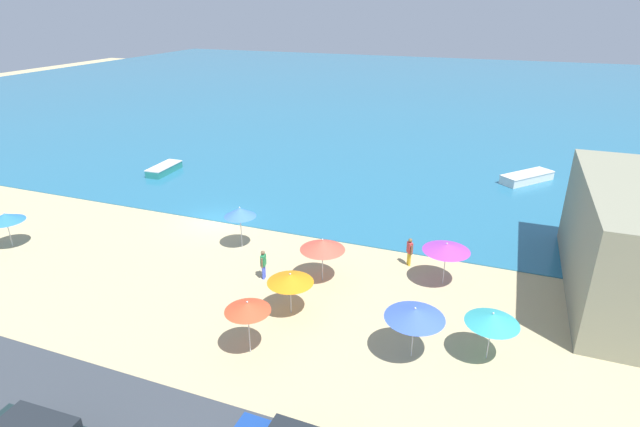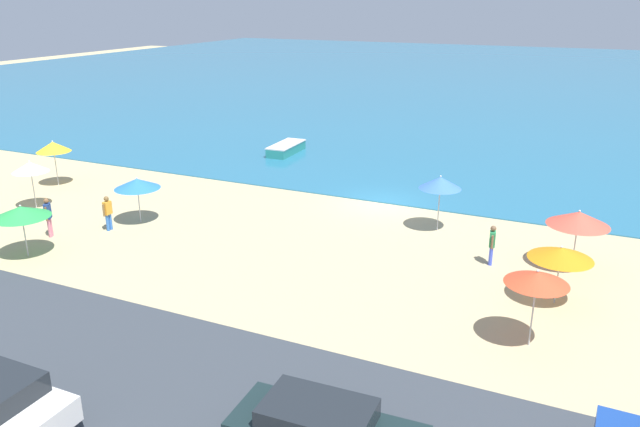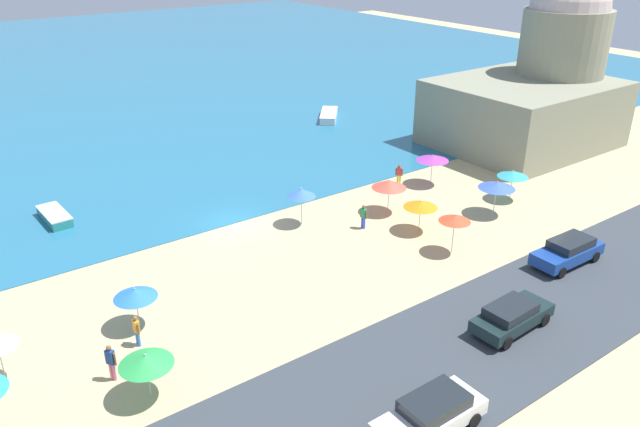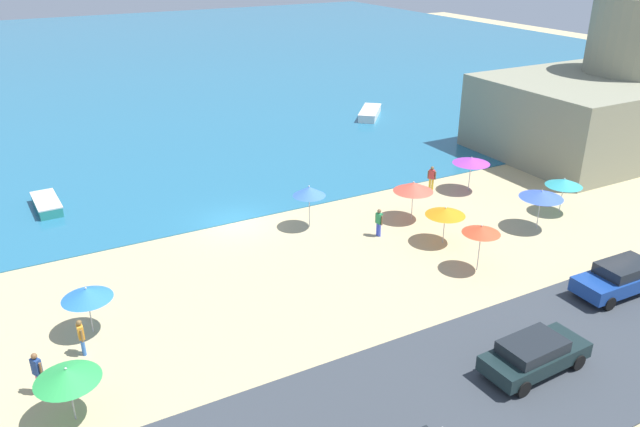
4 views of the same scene
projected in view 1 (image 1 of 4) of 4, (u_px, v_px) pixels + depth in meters
name	position (u px, v px, depth m)	size (l,w,h in m)	color
ground_plane	(215.00, 221.00, 33.04)	(160.00, 160.00, 0.00)	tan
sea	(397.00, 91.00, 80.36)	(150.00, 110.00, 0.05)	#24678A
beach_umbrella_0	(493.00, 318.00, 19.64)	(2.14, 2.14, 2.22)	#B2B2B7
beach_umbrella_1	(447.00, 247.00, 24.97)	(2.39, 2.39, 2.34)	#B2B2B7
beach_umbrella_2	(415.00, 313.00, 19.69)	(2.43, 2.43, 2.37)	#B2B2B7
beach_umbrella_3	(323.00, 245.00, 25.32)	(2.33, 2.33, 2.39)	#B2B2B7
beach_umbrella_4	(247.00, 307.00, 19.86)	(1.88, 1.88, 2.50)	#B2B2B7
beach_umbrella_6	(290.00, 278.00, 22.64)	(2.15, 2.15, 2.12)	#B2B2B7
beach_umbrella_7	(240.00, 212.00, 28.75)	(1.86, 1.86, 2.57)	#B2B2B7
beach_umbrella_8	(5.00, 217.00, 28.95)	(2.08, 2.08, 2.18)	#B2B2B7
bather_0	(263.00, 263.00, 25.92)	(0.28, 0.56, 1.61)	blue
bather_2	(410.00, 250.00, 27.24)	(0.39, 0.48, 1.62)	gold
skiff_nearshore	(528.00, 177.00, 40.06)	(4.19, 4.61, 0.71)	silver
skiff_offshore	(165.00, 169.00, 42.20)	(1.51, 3.96, 0.64)	teal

